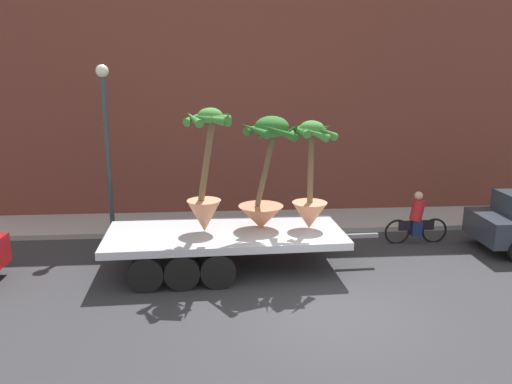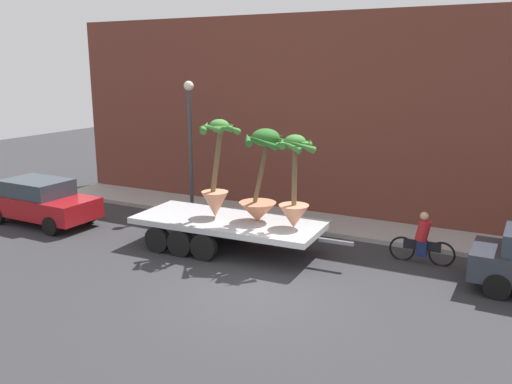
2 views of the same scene
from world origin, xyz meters
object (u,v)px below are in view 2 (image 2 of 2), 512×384
object	(u,v)px
potted_palm_front	(294,187)
trailing_car	(41,201)
potted_palm_middle	(261,181)
flatbed_trailer	(221,225)
potted_palm_rear	(217,175)
cyclist	(422,241)
street_lamp	(190,129)

from	to	relation	value
potted_palm_front	trailing_car	world-z (taller)	potted_palm_front
potted_palm_middle	trailing_car	xyz separation A→B (m)	(-8.38, -0.83, -1.39)
flatbed_trailer	potted_palm_rear	world-z (taller)	potted_palm_rear
potted_palm_rear	potted_palm_front	distance (m)	2.54
flatbed_trailer	trailing_car	world-z (taller)	trailing_car
cyclist	street_lamp	world-z (taller)	street_lamp
potted_palm_middle	street_lamp	xyz separation A→B (m)	(-4.32, 2.72, 1.01)
trailing_car	street_lamp	distance (m)	5.90
trailing_car	potted_palm_front	bearing A→B (deg)	4.51
potted_palm_middle	street_lamp	bearing A→B (deg)	147.84
cyclist	street_lamp	bearing A→B (deg)	171.32
potted_palm_rear	potted_palm_middle	world-z (taller)	potted_palm_rear
potted_palm_rear	flatbed_trailer	bearing A→B (deg)	-19.30
potted_palm_front	street_lamp	bearing A→B (deg)	152.66
potted_palm_rear	potted_palm_middle	bearing A→B (deg)	5.61
flatbed_trailer	potted_palm_middle	bearing A→B (deg)	9.20
street_lamp	cyclist	bearing A→B (deg)	-8.68
potted_palm_middle	potted_palm_front	distance (m)	1.10
flatbed_trailer	potted_palm_rear	bearing A→B (deg)	160.70
cyclist	flatbed_trailer	bearing A→B (deg)	-164.52
potted_palm_rear	street_lamp	xyz separation A→B (m)	(-2.89, 2.86, 0.93)
potted_palm_rear	cyclist	xyz separation A→B (m)	(5.89, 1.52, -1.63)
potted_palm_front	cyclist	xyz separation A→B (m)	(3.36, 1.46, -1.50)
potted_palm_rear	potted_palm_middle	xyz separation A→B (m)	(1.44, 0.14, -0.08)
potted_palm_front	cyclist	bearing A→B (deg)	23.49
potted_palm_middle	street_lamp	world-z (taller)	street_lamp
trailing_car	street_lamp	bearing A→B (deg)	41.21
potted_palm_rear	cyclist	distance (m)	6.30
potted_palm_front	flatbed_trailer	bearing A→B (deg)	-177.05
cyclist	street_lamp	size ratio (longest dim) A/B	0.38
potted_palm_rear	street_lamp	bearing A→B (deg)	135.27
flatbed_trailer	cyclist	bearing A→B (deg)	15.48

